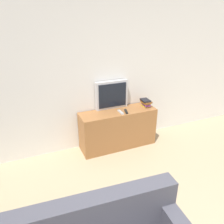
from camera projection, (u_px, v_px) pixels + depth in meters
wall_back at (88, 76)px, 3.63m from camera, size 9.00×0.06×2.60m
tv_stand at (118, 129)px, 3.95m from camera, size 1.36×0.43×0.70m
television at (112, 95)px, 3.84m from camera, size 0.59×0.09×0.50m
book_stack at (146, 103)px, 3.98m from camera, size 0.16×0.22×0.14m
remote_on_stand at (121, 112)px, 3.74m from camera, size 0.04×0.18×0.02m
remote_secondary at (126, 111)px, 3.77m from camera, size 0.08×0.17×0.02m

